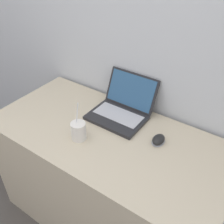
{
  "coord_description": "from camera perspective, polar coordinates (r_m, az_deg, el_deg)",
  "views": [
    {
      "loc": [
        0.64,
        -0.54,
        1.69
      ],
      "look_at": [
        -0.03,
        0.42,
        0.84
      ],
      "focal_mm": 42.0,
      "sensor_mm": 36.0,
      "label": 1
    }
  ],
  "objects": [
    {
      "name": "wall_back",
      "position": [
        1.45,
        7.45,
        18.12
      ],
      "size": [
        7.0,
        0.04,
        2.5
      ],
      "color": "silver",
      "rests_on": "ground_plane"
    },
    {
      "name": "computer_mouse",
      "position": [
        1.38,
        10.09,
        -5.98
      ],
      "size": [
        0.06,
        0.09,
        0.04
      ],
      "color": "#B2B2B7",
      "rests_on": "desk"
    },
    {
      "name": "desk",
      "position": [
        1.69,
        -1.01,
        -14.61
      ],
      "size": [
        1.33,
        0.65,
        0.76
      ],
      "color": "beige",
      "rests_on": "ground_plane"
    },
    {
      "name": "laptop",
      "position": [
        1.53,
        2.17,
        0.91
      ],
      "size": [
        0.32,
        0.32,
        0.22
      ],
      "color": "#232326",
      "rests_on": "desk"
    },
    {
      "name": "drink_cup",
      "position": [
        1.37,
        -7.3,
        -4.04
      ],
      "size": [
        0.08,
        0.08,
        0.22
      ],
      "color": "silver",
      "rests_on": "desk"
    }
  ]
}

